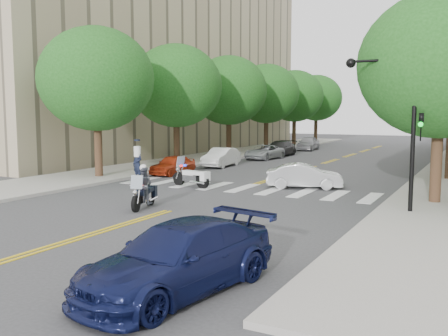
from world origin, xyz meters
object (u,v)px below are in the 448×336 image
Objects in this scene: motorcycle_police at (144,188)px; officer_standing at (138,164)px; motorcycle_parked at (194,177)px; convertible at (304,176)px; sedan_blue at (179,258)px.

motorcycle_police is 8.06m from officer_standing.
motorcycle_parked is 5.47m from convertible.
motorcycle_parked reaches higher than sedan_blue.
motorcycle_parked is 1.28× the size of officer_standing.
motorcycle_police reaches higher than motorcycle_parked.
motorcycle_police is at bearing -35.23° from officer_standing.
motorcycle_police is 0.90× the size of motorcycle_parked.
sedan_blue reaches higher than convertible.
officer_standing reaches higher than convertible.
officer_standing is 0.37× the size of sedan_blue.
sedan_blue is (11.34, -13.30, -0.20)m from officer_standing.
sedan_blue is (6.21, -7.08, -0.06)m from motorcycle_police.
officer_standing reaches higher than motorcycle_police.
motorcycle_police is 0.57× the size of convertible.
sedan_blue is (2.35, -14.90, 0.10)m from convertible.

